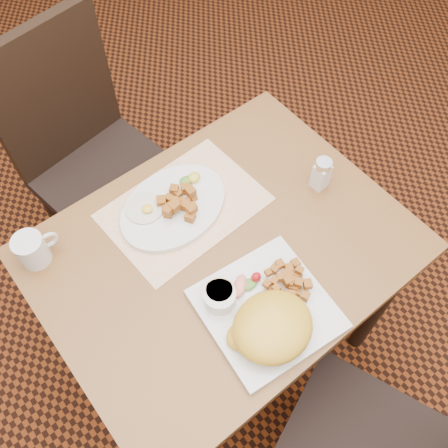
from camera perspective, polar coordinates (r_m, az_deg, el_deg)
ground at (r=1.94m, az=-0.07°, el=-13.63°), size 8.00×8.00×0.00m
table at (r=1.34m, az=-0.10°, el=-5.00°), size 0.90×0.70×0.75m
chair_far at (r=1.76m, az=-15.17°, el=8.02°), size 0.48×0.49×0.97m
placemat at (r=1.31m, az=-4.57°, el=1.91°), size 0.41×0.30×0.00m
plate_square at (r=1.17m, az=4.88°, el=-9.67°), size 0.31×0.31×0.02m
plate_oval at (r=1.30m, az=-5.80°, el=1.96°), size 0.33×0.27×0.02m
hollandaise_mound at (r=1.11m, az=5.48°, el=-11.67°), size 0.19×0.17×0.07m
ramekin at (r=1.15m, az=-0.51°, el=-8.29°), size 0.07×0.08×0.04m
garnish_sq at (r=1.17m, az=2.48°, el=-6.80°), size 0.09×0.06×0.03m
fried_egg at (r=1.30m, az=-9.04°, el=1.81°), size 0.10×0.10×0.02m
garnish_ov at (r=1.33m, az=-3.78°, el=5.22°), size 0.07×0.05×0.02m
salt_shaker at (r=1.34m, az=11.07°, el=5.69°), size 0.05×0.05×0.10m
coffee_mug at (r=1.28m, az=-21.04°, el=-2.73°), size 0.11×0.07×0.08m
home_fries_sq at (r=1.18m, az=7.36°, el=-6.39°), size 0.12×0.12×0.04m
home_fries_ov at (r=1.28m, az=-5.08°, el=2.40°), size 0.11×0.13×0.04m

